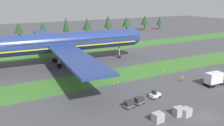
# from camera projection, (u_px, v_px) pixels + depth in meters

# --- Properties ---
(ground_plane) EXTENTS (400.00, 400.00, 0.00)m
(ground_plane) POSITION_uv_depth(u_px,v_px,m) (207.00, 116.00, 44.96)
(ground_plane) COLOR #47474C
(grass_strip_near) EXTENTS (320.00, 12.50, 0.01)m
(grass_strip_near) POSITION_uv_depth(u_px,v_px,m) (126.00, 74.00, 70.46)
(grass_strip_near) COLOR #3D752D
(grass_strip_near) RESTS_ON ground
(grass_strip_far) EXTENTS (320.00, 12.50, 0.01)m
(grass_strip_far) POSITION_uv_depth(u_px,v_px,m) (82.00, 50.00, 101.79)
(grass_strip_far) COLOR #3D752D
(grass_strip_far) RESTS_ON ground
(airliner) EXTENTS (60.62, 74.63, 21.96)m
(airliner) POSITION_uv_depth(u_px,v_px,m) (62.00, 42.00, 77.78)
(airliner) COLOR navy
(airliner) RESTS_ON ground
(baggage_tug) EXTENTS (2.76, 1.67, 1.97)m
(baggage_tug) POSITION_uv_depth(u_px,v_px,m) (155.00, 95.00, 53.01)
(baggage_tug) COLOR silver
(baggage_tug) RESTS_ON ground
(cargo_dolly_lead) EXTENTS (2.40, 1.81, 1.55)m
(cargo_dolly_lead) POSITION_uv_depth(u_px,v_px,m) (139.00, 100.00, 50.07)
(cargo_dolly_lead) COLOR #A3A3A8
(cargo_dolly_lead) RESTS_ON ground
(cargo_dolly_second) EXTENTS (2.40, 1.81, 1.55)m
(cargo_dolly_second) POSITION_uv_depth(u_px,v_px,m) (129.00, 104.00, 48.39)
(cargo_dolly_second) COLOR #A3A3A8
(cargo_dolly_second) RESTS_ON ground
(catering_truck) EXTENTS (7.04, 2.58, 3.58)m
(catering_truck) POSITION_uv_depth(u_px,v_px,m) (216.00, 78.00, 60.65)
(catering_truck) COLOR #2D333D
(catering_truck) RESTS_ON ground
(ground_crew_marshaller) EXTENTS (0.46, 0.38, 1.74)m
(ground_crew_marshaller) POSITION_uv_depth(u_px,v_px,m) (182.00, 78.00, 63.36)
(ground_crew_marshaller) COLOR black
(ground_crew_marshaller) RESTS_ON ground
(uld_container_0) EXTENTS (2.12, 1.75, 1.77)m
(uld_container_0) POSITION_uv_depth(u_px,v_px,m) (158.00, 117.00, 42.83)
(uld_container_0) COLOR #A3A3A8
(uld_container_0) RESTS_ON ground
(uld_container_1) EXTENTS (2.20, 1.86, 1.64)m
(uld_container_1) POSITION_uv_depth(u_px,v_px,m) (186.00, 112.00, 44.95)
(uld_container_1) COLOR #A3A3A8
(uld_container_1) RESTS_ON ground
(uld_container_2) EXTENTS (2.18, 1.84, 1.72)m
(uld_container_2) POSITION_uv_depth(u_px,v_px,m) (179.00, 111.00, 45.14)
(uld_container_2) COLOR #A3A3A8
(uld_container_2) RESTS_ON ground
(taxiway_marker_0) EXTENTS (0.44, 0.44, 0.53)m
(taxiway_marker_0) POSITION_uv_depth(u_px,v_px,m) (113.00, 83.00, 61.92)
(taxiway_marker_0) COLOR orange
(taxiway_marker_0) RESTS_ON ground
(taxiway_marker_1) EXTENTS (0.44, 0.44, 0.46)m
(taxiway_marker_1) POSITION_uv_depth(u_px,v_px,m) (118.00, 81.00, 63.17)
(taxiway_marker_1) COLOR orange
(taxiway_marker_1) RESTS_ON ground
(taxiway_marker_2) EXTENTS (0.44, 0.44, 0.60)m
(taxiway_marker_2) POSITION_uv_depth(u_px,v_px,m) (83.00, 87.00, 58.97)
(taxiway_marker_2) COLOR orange
(taxiway_marker_2) RESTS_ON ground
(taxiway_marker_3) EXTENTS (0.44, 0.44, 0.55)m
(taxiway_marker_3) POSITION_uv_depth(u_px,v_px,m) (164.00, 71.00, 72.47)
(taxiway_marker_3) COLOR orange
(taxiway_marker_3) RESTS_ON ground
(distant_tree_line) EXTENTS (159.25, 8.98, 12.07)m
(distant_tree_line) POSITION_uv_depth(u_px,v_px,m) (68.00, 25.00, 139.27)
(distant_tree_line) COLOR #4C3823
(distant_tree_line) RESTS_ON ground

